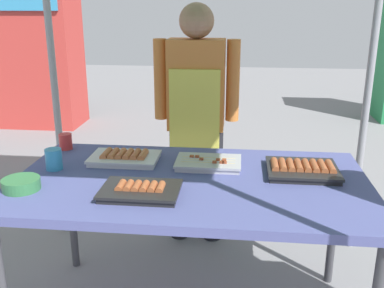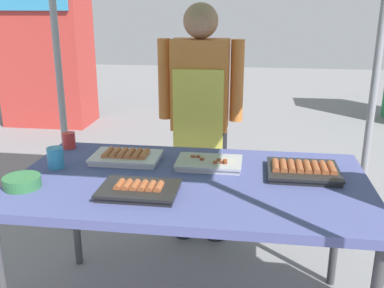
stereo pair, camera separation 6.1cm
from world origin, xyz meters
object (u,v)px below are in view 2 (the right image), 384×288
(tray_grilled_sausages, at_px, (303,170))
(neighbor_stall_right, at_px, (45,45))
(stall_table, at_px, (190,190))
(vendor_woman, at_px, (200,108))
(tray_spring_rolls, at_px, (139,190))
(tray_meat_skewers, at_px, (209,163))
(tray_pork_links, at_px, (126,157))
(condiment_bowl, at_px, (22,182))
(drink_cup_by_wok, at_px, (56,158))
(drink_cup_near_edge, at_px, (69,140))

(tray_grilled_sausages, bearing_deg, neighbor_stall_right, 130.15)
(stall_table, bearing_deg, tray_grilled_sausages, 13.43)
(neighbor_stall_right, bearing_deg, vendor_woman, -49.71)
(tray_spring_rolls, bearing_deg, tray_grilled_sausages, 24.47)
(tray_grilled_sausages, bearing_deg, vendor_woman, 129.61)
(tray_meat_skewers, distance_m, tray_pork_links, 0.42)
(vendor_woman, bearing_deg, condiment_bowl, 57.02)
(tray_meat_skewers, distance_m, vendor_woman, 0.66)
(drink_cup_by_wok, bearing_deg, drink_cup_near_edge, 101.26)
(drink_cup_near_edge, height_order, drink_cup_by_wok, drink_cup_by_wok)
(drink_cup_by_wok, distance_m, neighbor_stall_right, 3.82)
(tray_meat_skewers, xyz_separation_m, vendor_woman, (-0.12, 0.63, 0.12))
(tray_pork_links, xyz_separation_m, neighbor_stall_right, (-1.97, 3.29, 0.23))
(tray_meat_skewers, height_order, condiment_bowl, condiment_bowl)
(tray_spring_rolls, bearing_deg, tray_pork_links, 113.37)
(tray_pork_links, relative_size, drink_cup_near_edge, 3.95)
(stall_table, relative_size, tray_meat_skewers, 5.08)
(tray_pork_links, distance_m, drink_cup_near_edge, 0.40)
(tray_pork_links, height_order, vendor_woman, vendor_woman)
(tray_pork_links, distance_m, tray_spring_rolls, 0.42)
(stall_table, relative_size, drink_cup_near_edge, 18.67)
(tray_pork_links, bearing_deg, drink_cup_near_edge, 156.27)
(tray_meat_skewers, distance_m, drink_cup_by_wok, 0.74)
(vendor_woman, bearing_deg, drink_cup_by_wok, 51.14)
(tray_grilled_sausages, bearing_deg, stall_table, -166.57)
(tray_grilled_sausages, relative_size, vendor_woman, 0.21)
(tray_grilled_sausages, xyz_separation_m, condiment_bowl, (-1.21, -0.32, 0.00))
(tray_grilled_sausages, distance_m, condiment_bowl, 1.25)
(drink_cup_by_wok, bearing_deg, tray_meat_skewers, 9.27)
(stall_table, relative_size, tray_pork_links, 4.72)
(tray_meat_skewers, xyz_separation_m, drink_cup_by_wok, (-0.73, -0.12, 0.03))
(vendor_woman, xyz_separation_m, neighbor_stall_right, (-2.27, 2.68, 0.11))
(tray_grilled_sausages, bearing_deg, tray_meat_skewers, 173.61)
(condiment_bowl, height_order, drink_cup_by_wok, drink_cup_by_wok)
(drink_cup_by_wok, bearing_deg, condiment_bowl, -99.83)
(vendor_woman, distance_m, neighbor_stall_right, 3.52)
(tray_grilled_sausages, distance_m, vendor_woman, 0.89)
(tray_meat_skewers, xyz_separation_m, condiment_bowl, (-0.77, -0.37, 0.01))
(vendor_woman, bearing_deg, tray_meat_skewers, 101.04)
(stall_table, distance_m, neighbor_stall_right, 4.20)
(condiment_bowl, bearing_deg, stall_table, 15.53)
(stall_table, height_order, neighbor_stall_right, neighbor_stall_right)
(tray_meat_skewers, height_order, tray_pork_links, tray_pork_links)
(tray_spring_rolls, bearing_deg, vendor_woman, 82.51)
(drink_cup_near_edge, bearing_deg, tray_grilled_sausages, -10.62)
(tray_grilled_sausages, xyz_separation_m, tray_spring_rolls, (-0.70, -0.32, -0.00))
(vendor_woman, bearing_deg, tray_grilled_sausages, 129.61)
(tray_spring_rolls, xyz_separation_m, vendor_woman, (0.13, 1.00, 0.12))
(tray_grilled_sausages, height_order, tray_spring_rolls, tray_grilled_sausages)
(stall_table, xyz_separation_m, tray_pork_links, (-0.35, 0.19, 0.07))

